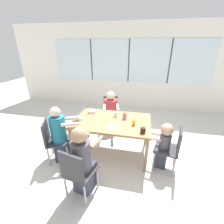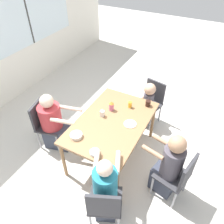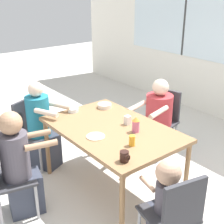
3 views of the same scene
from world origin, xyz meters
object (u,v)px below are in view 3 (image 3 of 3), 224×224
(chair_for_woman_green_shirt, at_px, (163,115))
(coffee_mug, at_px, (125,156))
(juice_glass, at_px, (132,141))
(person_man_blue_shirt, at_px, (41,129))
(bowl_white_shallow, at_px, (73,110))
(milk_carton_small, at_px, (127,120))
(bowl_cereal, at_px, (105,106))
(chair_for_man_teal_shirt, at_px, (2,174))
(person_toddler, at_px, (164,205))
(person_woman_green_shirt, at_px, (157,122))
(sippy_cup, at_px, (136,124))
(chair_for_toddler, at_px, (176,213))
(person_man_teal_shirt, at_px, (20,168))
(chair_for_man_blue_shirt, at_px, (31,127))

(chair_for_woman_green_shirt, distance_m, coffee_mug, 1.73)
(chair_for_woman_green_shirt, bearing_deg, juice_glass, 106.16)
(person_man_blue_shirt, xyz_separation_m, bowl_white_shallow, (0.27, 0.30, 0.27))
(milk_carton_small, bearing_deg, bowl_cereal, 169.49)
(bowl_white_shallow, bearing_deg, person_man_blue_shirt, -131.59)
(chair_for_woman_green_shirt, distance_m, milk_carton_small, 1.03)
(chair_for_man_teal_shirt, bearing_deg, milk_carton_small, 90.26)
(chair_for_woman_green_shirt, distance_m, juice_glass, 1.44)
(person_toddler, xyz_separation_m, coffee_mug, (-0.38, -0.12, 0.34))
(person_woman_green_shirt, height_order, milk_carton_small, person_woman_green_shirt)
(sippy_cup, height_order, juice_glass, sippy_cup)
(chair_for_woman_green_shirt, height_order, juice_glass, juice_glass)
(person_woman_green_shirt, xyz_separation_m, juice_glass, (0.66, -1.05, 0.34))
(chair_for_man_teal_shirt, distance_m, chair_for_toddler, 1.64)
(person_woman_green_shirt, bearing_deg, person_man_teal_shirt, 76.34)
(chair_for_toddler, distance_m, sippy_cup, 1.03)
(chair_for_man_blue_shirt, xyz_separation_m, coffee_mug, (1.66, 0.12, 0.30))
(chair_for_woman_green_shirt, height_order, milk_carton_small, milk_carton_small)
(person_man_blue_shirt, bearing_deg, coffee_mug, 68.71)
(chair_for_man_teal_shirt, xyz_separation_m, coffee_mug, (0.86, 0.78, 0.30))
(chair_for_man_blue_shirt, distance_m, juice_glass, 1.56)
(person_woman_green_shirt, bearing_deg, sippy_cup, 105.63)
(chair_for_man_teal_shirt, height_order, bowl_white_shallow, chair_for_man_teal_shirt)
(person_woman_green_shirt, xyz_separation_m, milk_carton_small, (0.27, -0.77, 0.34))
(person_man_teal_shirt, relative_size, sippy_cup, 6.78)
(person_man_blue_shirt, bearing_deg, person_toddler, 71.91)
(chair_for_man_teal_shirt, distance_m, coffee_mug, 1.20)
(chair_for_man_teal_shirt, relative_size, chair_for_toddler, 1.00)
(person_man_teal_shirt, xyz_separation_m, bowl_cereal, (-0.28, 1.25, 0.26))
(chair_for_man_blue_shirt, distance_m, bowl_white_shallow, 0.62)
(person_man_blue_shirt, relative_size, sippy_cup, 6.78)
(chair_for_man_teal_shirt, xyz_separation_m, person_man_blue_shirt, (-0.64, 0.73, 0.00))
(person_woman_green_shirt, distance_m, person_man_teal_shirt, 1.92)
(coffee_mug, height_order, milk_carton_small, milk_carton_small)
(person_toddler, bearing_deg, chair_for_man_teal_shirt, 138.65)
(chair_for_man_teal_shirt, bearing_deg, person_man_blue_shirt, 144.71)
(person_toddler, xyz_separation_m, milk_carton_small, (-0.94, 0.40, 0.34))
(chair_for_toddler, relative_size, person_man_teal_shirt, 0.76)
(person_man_teal_shirt, height_order, sippy_cup, person_man_teal_shirt)
(person_toddler, bearing_deg, chair_for_toddler, -90.00)
(coffee_mug, relative_size, sippy_cup, 0.58)
(person_toddler, bearing_deg, chair_for_woman_green_shirt, 55.71)
(chair_for_man_teal_shirt, bearing_deg, bowl_cereal, 113.01)
(chair_for_man_teal_shirt, bearing_deg, sippy_cup, 81.76)
(person_man_blue_shirt, height_order, person_man_teal_shirt, same)
(juice_glass, bearing_deg, chair_for_man_blue_shirt, -166.40)
(juice_glass, bearing_deg, coffee_mug, -54.58)
(chair_for_woman_green_shirt, xyz_separation_m, juice_glass, (0.70, -1.22, 0.30))
(person_man_blue_shirt, bearing_deg, chair_for_woman_green_shirt, 133.93)
(person_man_blue_shirt, xyz_separation_m, sippy_cup, (1.14, 0.52, 0.33))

